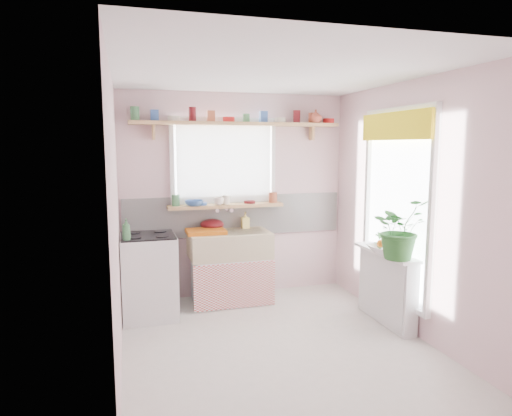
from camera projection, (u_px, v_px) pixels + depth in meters
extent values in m
plane|color=beige|center=(276.00, 344.00, 4.31)|extent=(3.20, 3.20, 0.00)
plane|color=white|center=(277.00, 72.00, 3.97)|extent=(3.20, 3.20, 0.00)
plane|color=beige|center=(236.00, 195.00, 5.66)|extent=(2.80, 0.00, 2.80)
plane|color=beige|center=(366.00, 254.00, 2.62)|extent=(2.80, 0.00, 2.80)
plane|color=beige|center=(116.00, 221.00, 3.76)|extent=(0.00, 3.20, 3.20)
plane|color=beige|center=(410.00, 208.00, 4.52)|extent=(0.00, 3.20, 3.20)
cube|color=white|center=(236.00, 215.00, 5.68)|extent=(2.74, 0.03, 0.50)
cube|color=pink|center=(236.00, 231.00, 5.71)|extent=(2.74, 0.02, 0.12)
cube|color=white|center=(223.00, 163.00, 5.56)|extent=(1.20, 0.01, 1.00)
cube|color=white|center=(225.00, 163.00, 5.50)|extent=(1.15, 0.02, 0.95)
cube|color=white|center=(398.00, 205.00, 4.71)|extent=(0.01, 1.10, 1.90)
cube|color=yellow|center=(394.00, 126.00, 4.58)|extent=(0.03, 1.20, 0.28)
cube|color=white|center=(230.00, 279.00, 5.47)|extent=(0.85, 0.55, 0.55)
cube|color=#D0403D|center=(235.00, 286.00, 5.20)|extent=(0.95, 0.02, 0.53)
cube|color=beige|center=(229.00, 244.00, 5.41)|extent=(0.95, 0.55, 0.30)
cylinder|color=silver|center=(225.00, 208.00, 5.60)|extent=(0.03, 0.22, 0.03)
cube|color=white|center=(149.00, 277.00, 4.95)|extent=(0.58, 0.58, 0.90)
cube|color=black|center=(148.00, 236.00, 4.89)|extent=(0.56, 0.56, 0.02)
cylinder|color=black|center=(135.00, 238.00, 4.71)|extent=(0.14, 0.14, 0.01)
cylinder|color=black|center=(162.00, 236.00, 4.79)|extent=(0.14, 0.14, 0.01)
cylinder|color=black|center=(134.00, 233.00, 4.98)|extent=(0.14, 0.14, 0.01)
cylinder|color=black|center=(160.00, 231.00, 5.06)|extent=(0.14, 0.14, 0.01)
cube|color=white|center=(387.00, 288.00, 4.81)|extent=(0.15, 0.90, 0.75)
cube|color=white|center=(386.00, 252.00, 4.75)|extent=(0.22, 0.95, 0.03)
cube|color=tan|center=(226.00, 206.00, 5.52)|extent=(1.40, 0.22, 0.04)
cube|color=tan|center=(238.00, 124.00, 5.42)|extent=(2.52, 0.24, 0.04)
cylinder|color=#3F7F4C|center=(135.00, 115.00, 5.09)|extent=(0.11, 0.11, 0.12)
cylinder|color=#3359A5|center=(155.00, 116.00, 5.15)|extent=(0.11, 0.11, 0.12)
cylinder|color=silver|center=(174.00, 119.00, 5.21)|extent=(0.11, 0.11, 0.06)
cylinder|color=#590F14|center=(192.00, 116.00, 5.26)|extent=(0.11, 0.11, 0.12)
cylinder|color=#A55133|center=(211.00, 117.00, 5.32)|extent=(0.11, 0.11, 0.12)
cylinder|color=red|center=(229.00, 119.00, 5.39)|extent=(0.11, 0.11, 0.06)
cylinder|color=#3F7F4C|center=(246.00, 117.00, 5.44)|extent=(0.11, 0.11, 0.12)
cylinder|color=#3359A5|center=(263.00, 117.00, 5.50)|extent=(0.11, 0.11, 0.12)
cylinder|color=silver|center=(280.00, 120.00, 5.56)|extent=(0.11, 0.11, 0.06)
cylinder|color=#590F14|center=(297.00, 118.00, 5.62)|extent=(0.11, 0.11, 0.12)
cylinder|color=#A55133|center=(313.00, 118.00, 5.68)|extent=(0.11, 0.11, 0.12)
cylinder|color=red|center=(329.00, 121.00, 5.74)|extent=(0.11, 0.11, 0.06)
cylinder|color=#3F7F4C|center=(174.00, 201.00, 5.34)|extent=(0.11, 0.11, 0.12)
cylinder|color=#3359A5|center=(200.00, 200.00, 5.43)|extent=(0.11, 0.11, 0.12)
cylinder|color=silver|center=(226.00, 202.00, 5.52)|extent=(0.11, 0.11, 0.06)
cylinder|color=#590F14|center=(250.00, 198.00, 5.60)|extent=(0.11, 0.11, 0.12)
cylinder|color=#A55133|center=(274.00, 198.00, 5.68)|extent=(0.11, 0.11, 0.12)
cube|color=#D26612|center=(206.00, 231.00, 5.31)|extent=(0.45, 0.34, 0.04)
ellipsoid|color=#570F14|center=(212.00, 224.00, 5.53)|extent=(0.38, 0.38, 0.13)
imported|color=#286327|center=(400.00, 229.00, 4.38)|extent=(0.61, 0.55, 0.60)
imported|color=white|center=(386.00, 250.00, 4.63)|extent=(0.38, 0.38, 0.08)
imported|color=#33722D|center=(379.00, 241.00, 4.74)|extent=(0.12, 0.09, 0.20)
imported|color=#FDE870|center=(245.00, 220.00, 5.63)|extent=(0.09, 0.09, 0.20)
imported|color=#F1E3D0|center=(219.00, 201.00, 5.43)|extent=(0.13, 0.13, 0.09)
imported|color=#335EA7|center=(194.00, 203.00, 5.35)|extent=(0.25, 0.25, 0.07)
imported|color=#AA4A34|center=(316.00, 116.00, 5.62)|extent=(0.18, 0.18, 0.16)
imported|color=#3A7545|center=(126.00, 229.00, 4.60)|extent=(0.09, 0.09, 0.22)
sphere|color=orange|center=(386.00, 244.00, 4.62)|extent=(0.08, 0.08, 0.08)
sphere|color=orange|center=(390.00, 243.00, 4.67)|extent=(0.08, 0.08, 0.08)
sphere|color=orange|center=(381.00, 243.00, 4.63)|extent=(0.08, 0.08, 0.08)
cylinder|color=yellow|center=(391.00, 244.00, 4.58)|extent=(0.18, 0.04, 0.10)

